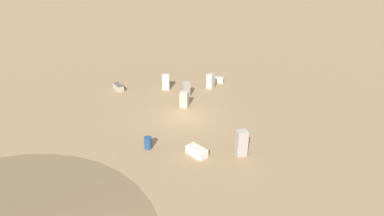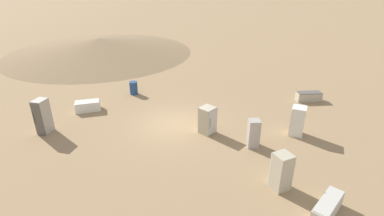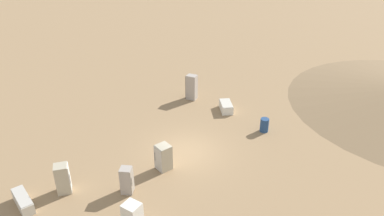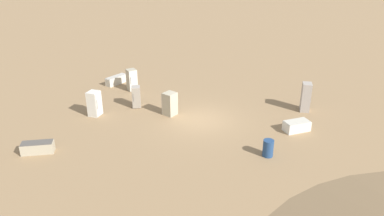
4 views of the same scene
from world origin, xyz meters
The scene contains 10 objects.
ground_plane centered at (0.00, 0.00, 0.00)m, with size 1000.00×1000.00×0.00m, color #937551.
discarded_fridge_0 centered at (-0.94, -9.15, 0.32)m, with size 1.83×0.63×0.64m.
discarded_fridge_1 centered at (8.63, -4.15, 0.31)m, with size 1.64×1.56×0.63m.
discarded_fridge_2 centered at (0.60, -2.00, 0.76)m, with size 0.77×0.80×1.51m.
discarded_fridge_3 centered at (-0.80, -7.14, 0.82)m, with size 0.85×0.88×1.63m.
discarded_fridge_4 centered at (-2.51, 5.35, 0.31)m, with size 1.71×1.45×0.62m.
discarded_fridge_5 centered at (-5.53, 4.49, 0.97)m, with size 0.95×0.87×1.94m.
discarded_fridge_6 centered at (1.15, -4.56, 0.74)m, with size 0.81×0.81×1.48m.
discarded_fridge_7 centered at (3.77, -5.63, 0.82)m, with size 0.92×0.91×1.64m.
rusty_barrel centered at (1.15, 5.45, 0.46)m, with size 0.56×0.56×0.92m.
Camera 1 is at (-6.85, 22.47, 12.30)m, focal length 28.00 mm.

